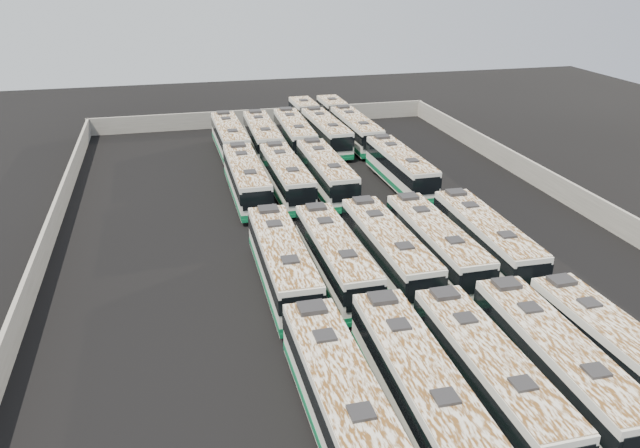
{
  "coord_description": "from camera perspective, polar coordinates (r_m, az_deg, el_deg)",
  "views": [
    {
      "loc": [
        -12.5,
        -45.64,
        20.93
      ],
      "look_at": [
        -1.67,
        -1.98,
        1.6
      ],
      "focal_mm": 35.0,
      "sensor_mm": 36.0,
      "label": 1
    }
  ],
  "objects": [
    {
      "name": "ground",
      "position": [
        51.74,
        1.26,
        -0.61
      ],
      "size": [
        140.0,
        140.0,
        0.0
      ],
      "primitive_type": "plane",
      "color": "black",
      "rests_on": "ground"
    },
    {
      "name": "perimeter_wall",
      "position": [
        51.31,
        1.27,
        0.51
      ],
      "size": [
        45.2,
        73.2,
        2.2
      ],
      "color": "slate",
      "rests_on": "ground"
    },
    {
      "name": "bus_front_far_left",
      "position": [
        30.2,
        1.91,
        -15.74
      ],
      "size": [
        2.98,
        13.44,
        3.78
      ],
      "rotation": [
        0.0,
        0.0,
        0.01
      ],
      "color": "silver",
      "rests_on": "ground"
    },
    {
      "name": "bus_front_left",
      "position": [
        31.31,
        8.94,
        -14.43
      ],
      "size": [
        3.03,
        13.48,
        3.79
      ],
      "rotation": [
        0.0,
        0.0,
        -0.01
      ],
      "color": "silver",
      "rests_on": "ground"
    },
    {
      "name": "bus_front_center",
      "position": [
        32.84,
        15.14,
        -13.18
      ],
      "size": [
        2.8,
        12.95,
        3.65
      ],
      "rotation": [
        0.0,
        0.0,
        0.01
      ],
      "color": "silver",
      "rests_on": "ground"
    },
    {
      "name": "bus_front_right",
      "position": [
        34.64,
        20.73,
        -11.82
      ],
      "size": [
        2.99,
        13.18,
        3.7
      ],
      "rotation": [
        0.0,
        0.0,
        -0.02
      ],
      "color": "silver",
      "rests_on": "ground"
    },
    {
      "name": "bus_front_far_right",
      "position": [
        36.62,
        25.67,
        -10.76
      ],
      "size": [
        3.03,
        12.86,
        3.61
      ],
      "rotation": [
        0.0,
        0.0,
        0.03
      ],
      "color": "silver",
      "rests_on": "ground"
    },
    {
      "name": "bus_midfront_far_left",
      "position": [
        42.21,
        -3.48,
        -3.54
      ],
      "size": [
        2.94,
        13.44,
        3.78
      ],
      "rotation": [
        0.0,
        0.0,
        -0.01
      ],
      "color": "silver",
      "rests_on": "ground"
    },
    {
      "name": "bus_midfront_left",
      "position": [
        43.02,
        1.42,
        -3.05
      ],
      "size": [
        2.89,
        13.01,
        3.66
      ],
      "rotation": [
        0.0,
        0.0,
        0.01
      ],
      "color": "silver",
      "rests_on": "ground"
    },
    {
      "name": "bus_midfront_center",
      "position": [
        44.23,
        6.2,
        -2.36
      ],
      "size": [
        3.05,
        13.32,
        3.74
      ],
      "rotation": [
        0.0,
        0.0,
        0.02
      ],
      "color": "silver",
      "rests_on": "ground"
    },
    {
      "name": "bus_midfront_right",
      "position": [
        45.64,
        10.51,
        -1.83
      ],
      "size": [
        2.87,
        13.1,
        3.69
      ],
      "rotation": [
        0.0,
        0.0,
        0.01
      ],
      "color": "silver",
      "rests_on": "ground"
    },
    {
      "name": "bus_midfront_far_right",
      "position": [
        47.26,
        14.87,
        -1.34
      ],
      "size": [
        3.02,
        13.15,
        3.7
      ],
      "rotation": [
        0.0,
        0.0,
        -0.02
      ],
      "color": "silver",
      "rests_on": "ground"
    },
    {
      "name": "bus_midback_far_left",
      "position": [
        58.38,
        -6.76,
        4.11
      ],
      "size": [
        2.85,
        13.44,
        3.79
      ],
      "rotation": [
        0.0,
        0.0,
        0.0
      ],
      "color": "silver",
      "rests_on": "ground"
    },
    {
      "name": "bus_midback_left",
      "position": [
        58.92,
        -3.11,
        4.36
      ],
      "size": [
        2.97,
        13.12,
        3.69
      ],
      "rotation": [
        0.0,
        0.0,
        0.02
      ],
      "color": "silver",
      "rests_on": "ground"
    },
    {
      "name": "bus_midback_center",
      "position": [
        59.73,
        0.54,
        4.7
      ],
      "size": [
        2.91,
        13.35,
        3.76
      ],
      "rotation": [
        0.0,
        0.0,
        0.01
      ],
      "color": "silver",
      "rests_on": "ground"
    },
    {
      "name": "bus_midback_far_right",
      "position": [
        61.9,
        7.35,
        5.15
      ],
      "size": [
        2.87,
        13.12,
        3.69
      ],
      "rotation": [
        0.0,
        0.0,
        0.01
      ],
      "color": "silver",
      "rests_on": "ground"
    },
    {
      "name": "bus_back_far_left",
      "position": [
        72.27,
        -8.24,
        7.77
      ],
      "size": [
        3.06,
        13.4,
        3.76
      ],
      "rotation": [
        0.0,
        0.0,
        0.02
      ],
      "color": "silver",
      "rests_on": "ground"
    },
    {
      "name": "bus_back_left",
      "position": [
        72.59,
        -5.31,
        7.96
      ],
      "size": [
        3.01,
        13.27,
        3.73
      ],
      "rotation": [
        0.0,
        0.0,
        -0.02
      ],
      "color": "silver",
      "rests_on": "ground"
    },
    {
      "name": "bus_back_center",
      "position": [
        73.34,
        -2.36,
        8.22
      ],
      "size": [
        3.15,
        13.44,
        3.77
      ],
      "rotation": [
        0.0,
        0.0,
        -0.02
      ],
      "color": "silver",
      "rests_on": "ground"
    },
    {
      "name": "bus_back_right",
      "position": [
        77.45,
        -0.18,
        9.02
      ],
      "size": [
        3.29,
        20.39,
        3.69
      ],
      "rotation": [
        0.0,
        0.0,
        0.03
      ],
      "color": "silver",
      "rests_on": "ground"
    },
    {
      "name": "bus_back_far_right",
      "position": [
        78.42,
        2.52,
        9.18
      ],
      "size": [
        2.92,
        20.32,
        3.68
      ],
      "rotation": [
        0.0,
        0.0,
        0.01
      ],
      "color": "silver",
      "rests_on": "ground"
    }
  ]
}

